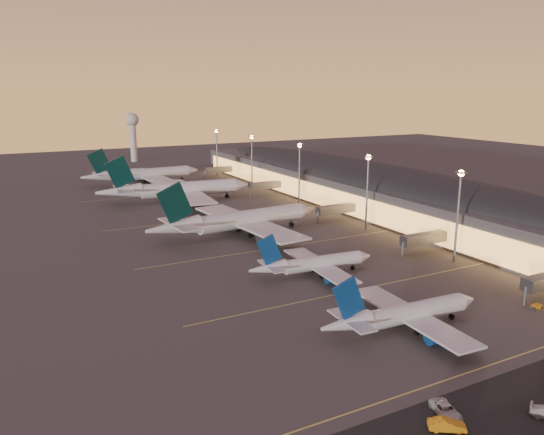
{
  "coord_description": "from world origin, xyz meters",
  "views": [
    {
      "loc": [
        -75.55,
        -101.26,
        46.59
      ],
      "look_at": [
        2.0,
        45.0,
        7.0
      ],
      "focal_mm": 35.0,
      "sensor_mm": 36.0,
      "label": 1
    }
  ],
  "objects": [
    {
      "name": "baggage_tug_b",
      "position": [
        26.34,
        -32.62,
        0.44
      ],
      "size": [
        3.31,
        1.61,
        0.96
      ],
      "rotation": [
        0.0,
        0.0,
        0.08
      ],
      "color": "orange",
      "rests_on": "ground"
    },
    {
      "name": "terminal_building",
      "position": [
        61.84,
        72.47,
        8.78
      ],
      "size": [
        56.35,
        255.0,
        17.46
      ],
      "color": "#49494E",
      "rests_on": "ground"
    },
    {
      "name": "airliner_wide_far",
      "position": [
        -8.28,
        166.9,
        5.02
      ],
      "size": [
        60.97,
        55.58,
        19.51
      ],
      "rotation": [
        0.0,
        0.0,
        0.06
      ],
      "color": "silver",
      "rests_on": "ground"
    },
    {
      "name": "radar_tower",
      "position": [
        10.0,
        260.0,
        21.87
      ],
      "size": [
        9.0,
        9.0,
        32.5
      ],
      "color": "silver",
      "rests_on": "ground"
    },
    {
      "name": "lane_markings",
      "position": [
        0.0,
        40.0,
        0.01
      ],
      "size": [
        90.0,
        180.36,
        0.0
      ],
      "color": "#D8C659",
      "rests_on": "ground"
    },
    {
      "name": "airliner_wide_mid",
      "position": [
        -7.23,
        115.5,
        5.43
      ],
      "size": [
        65.95,
        60.32,
        21.09
      ],
      "rotation": [
        0.0,
        0.0,
        -0.09
      ],
      "color": "silver",
      "rests_on": "ground"
    },
    {
      "name": "service_van_b",
      "position": [
        -23.04,
        -54.85,
        0.87
      ],
      "size": [
        5.39,
        4.49,
        1.74
      ],
      "primitive_type": "imported",
      "rotation": [
        0.0,
        0.0,
        0.97
      ],
      "color": "orange",
      "rests_on": "ground"
    },
    {
      "name": "airliner_narrow_north",
      "position": [
        -5.51,
        8.48,
        3.23
      ],
      "size": [
        34.99,
        31.34,
        12.5
      ],
      "rotation": [
        0.0,
        0.0,
        -0.08
      ],
      "color": "silver",
      "rests_on": "ground"
    },
    {
      "name": "airliner_wide_near",
      "position": [
        -6.41,
        53.18,
        5.15
      ],
      "size": [
        62.51,
        57.19,
        19.99
      ],
      "rotation": [
        0.0,
        0.0,
        0.09
      ],
      "color": "silver",
      "rests_on": "ground"
    },
    {
      "name": "service_van_a",
      "position": [
        -20.49,
        -52.15,
        0.84
      ],
      "size": [
        4.28,
        6.55,
        1.67
      ],
      "primitive_type": "imported",
      "rotation": [
        0.0,
        0.0,
        -0.27
      ],
      "color": "silver",
      "rests_on": "ground"
    },
    {
      "name": "ground",
      "position": [
        0.0,
        0.0,
        0.0
      ],
      "size": [
        700.0,
        700.0,
        0.0
      ],
      "primitive_type": "plane",
      "color": "#3C3937"
    },
    {
      "name": "light_masts",
      "position": [
        36.0,
        65.0,
        17.55
      ],
      "size": [
        2.2,
        217.2,
        25.9
      ],
      "color": "gray",
      "rests_on": "ground"
    },
    {
      "name": "airliner_narrow_south",
      "position": [
        -6.84,
        -27.17,
        3.44
      ],
      "size": [
        37.2,
        33.23,
        13.3
      ],
      "rotation": [
        0.0,
        0.0,
        -0.05
      ],
      "color": "silver",
      "rests_on": "ground"
    }
  ]
}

